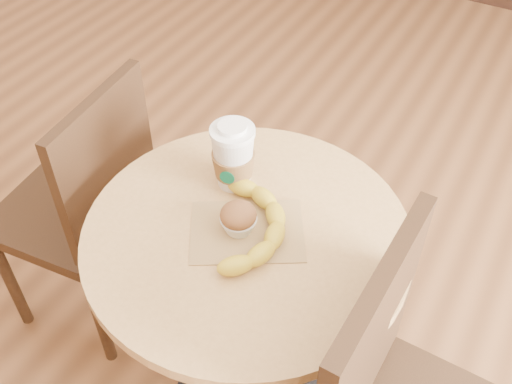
# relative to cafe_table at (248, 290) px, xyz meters

# --- Properties ---
(cafe_table) EXTENTS (0.71, 0.71, 0.75)m
(cafe_table) POSITION_rel_cafe_table_xyz_m (0.00, 0.00, 0.00)
(cafe_table) COLOR black
(cafe_table) RESTS_ON ground
(chair_left) EXTENTS (0.42, 0.42, 0.89)m
(chair_left) POSITION_rel_cafe_table_xyz_m (-0.57, 0.06, -0.05)
(chair_left) COLOR black
(chair_left) RESTS_ON ground
(kraft_bag) EXTENTS (0.30, 0.28, 0.00)m
(kraft_bag) POSITION_rel_cafe_table_xyz_m (0.00, -0.00, 0.22)
(kraft_bag) COLOR #9A794A
(kraft_bag) RESTS_ON cafe_table
(coffee_cup) EXTENTS (0.10, 0.10, 0.17)m
(coffee_cup) POSITION_rel_cafe_table_xyz_m (-0.10, 0.11, 0.29)
(coffee_cup) COLOR silver
(coffee_cup) RESTS_ON cafe_table
(muffin) EXTENTS (0.08, 0.08, 0.07)m
(muffin) POSITION_rel_cafe_table_xyz_m (-0.01, -0.01, 0.25)
(muffin) COLOR silver
(muffin) RESTS_ON kraft_bag
(banana) EXTENTS (0.29, 0.33, 0.04)m
(banana) POSITION_rel_cafe_table_xyz_m (0.00, -0.01, 0.24)
(banana) COLOR gold
(banana) RESTS_ON kraft_bag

